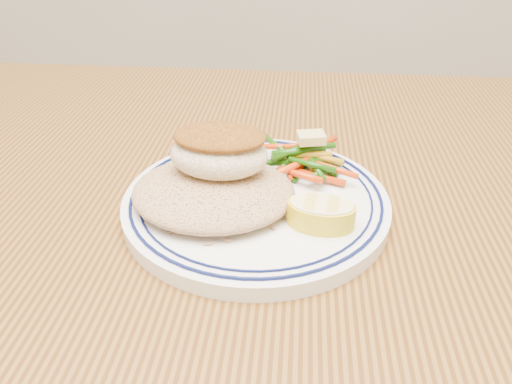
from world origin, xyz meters
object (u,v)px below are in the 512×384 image
at_px(vegetable_pile, 305,159).
at_px(dining_table, 221,304).
at_px(plate, 256,201).
at_px(rice_pilaf, 213,189).
at_px(lemon_wedge, 321,212).
at_px(fish_fillet, 219,150).

bearing_deg(vegetable_pile, dining_table, -132.24).
xyz_separation_m(plate, rice_pilaf, (-0.04, -0.01, 0.02)).
bearing_deg(vegetable_pile, lemon_wedge, -80.95).
relative_size(plate, fish_fillet, 2.69).
relative_size(dining_table, plate, 5.95).
height_order(fish_fillet, vegetable_pile, fish_fillet).
xyz_separation_m(fish_fillet, vegetable_pile, (0.08, 0.05, -0.03)).
distance_m(plate, fish_fillet, 0.06).
relative_size(rice_pilaf, fish_fillet, 1.61).
relative_size(plate, vegetable_pile, 2.46).
bearing_deg(vegetable_pile, fish_fillet, -147.66).
bearing_deg(rice_pilaf, dining_table, -73.73).
relative_size(rice_pilaf, lemon_wedge, 2.38).
relative_size(dining_table, vegetable_pile, 14.64).
height_order(plate, fish_fillet, fish_fillet).
bearing_deg(dining_table, rice_pilaf, 106.27).
height_order(plate, lemon_wedge, lemon_wedge).
bearing_deg(fish_fillet, plate, -6.53).
relative_size(fish_fillet, lemon_wedge, 1.48).
relative_size(dining_table, lemon_wedge, 23.64).
height_order(dining_table, plate, plate).
xyz_separation_m(dining_table, lemon_wedge, (0.09, -0.01, 0.12)).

